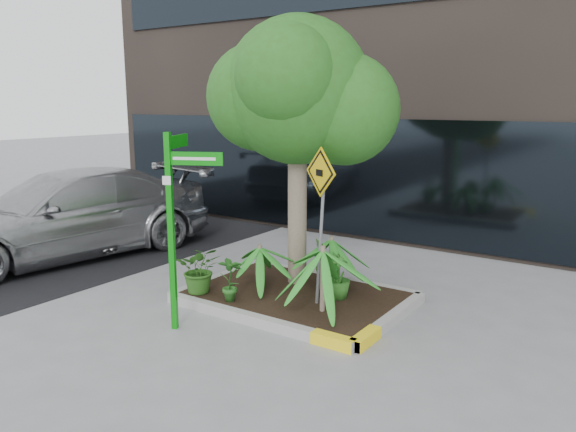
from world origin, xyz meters
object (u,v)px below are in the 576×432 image
Objects in this scene: parked_car at (66,214)px; street_sign_post at (175,210)px; tree at (298,91)px; cattle_sign at (321,199)px.

parked_car is 2.20× the size of street_sign_post.
tree reaches higher than parked_car.
tree is 5.57m from parked_car.
street_sign_post is (4.49, -1.36, 0.80)m from parked_car.
tree reaches higher than street_sign_post.
cattle_sign is (5.79, 0.20, 0.84)m from parked_car.
parked_car is at bearing -170.14° from tree.
parked_car is 5.86m from cattle_sign.
cattle_sign is (1.31, 1.56, 0.04)m from street_sign_post.
street_sign_post is 1.17× the size of cattle_sign.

